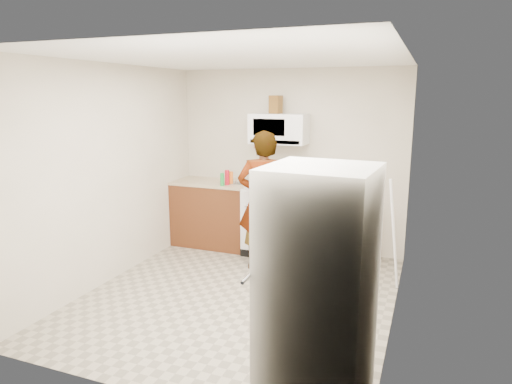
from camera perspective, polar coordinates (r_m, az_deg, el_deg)
The scene contains 20 objects.
floor at distance 5.11m, azimuth -2.05°, elevation -12.79°, with size 3.60×3.60×0.00m, color gray.
back_wall at distance 6.39m, azimuth 4.21°, elevation 3.94°, with size 3.20×0.02×2.50m, color beige.
right_wall at distance 4.36m, azimuth 17.42°, elevation -0.38°, with size 0.02×3.60×2.50m, color beige.
cabinet_left at distance 6.65m, azimuth -5.27°, elevation -2.79°, with size 1.12×0.62×0.90m, color #592E15.
counter_left at distance 6.55m, azimuth -5.35°, elevation 1.17°, with size 1.14×0.64×0.04m, color tan.
cabinet_right at distance 6.10m, azimuth 9.39°, elevation -4.26°, with size 0.80×0.62×0.90m, color #592E15.
counter_right at distance 5.99m, azimuth 9.55°, elevation 0.04°, with size 0.82×0.64×0.04m, color tan.
gas_range at distance 6.28m, azimuth 2.41°, elevation -3.30°, with size 0.76×0.65×1.13m.
microwave at distance 6.20m, azimuth 2.89°, elevation 7.90°, with size 0.76×0.38×0.40m, color white.
person at distance 5.61m, azimuth 0.92°, elevation -1.12°, with size 0.63×0.42×1.73m, color tan.
fridge at distance 3.20m, azimuth 7.76°, elevation -11.97°, with size 0.70×0.70×1.70m, color white.
kettle at distance 6.12m, azimuth 11.54°, elevation 1.17°, with size 0.14×0.14×0.16m, color white.
jug at distance 6.22m, azimuth 2.48°, elevation 10.87°, with size 0.14×0.14×0.24m, color brown.
saucepan at distance 6.36m, azimuth 1.18°, elevation 1.80°, with size 0.22×0.22×0.12m, color silver.
tray at distance 6.04m, azimuth 3.08°, elevation 0.64°, with size 0.25×0.16×0.05m, color white.
bottle_spray at distance 6.26m, azimuth -3.64°, elevation 1.82°, with size 0.06×0.06×0.21m, color red.
bottle_hot_sauce at distance 6.33m, azimuth -3.14°, elevation 1.80°, with size 0.06×0.06×0.17m, color orange.
bottle_green_cap at distance 6.21m, azimuth -4.25°, elevation 1.58°, with size 0.05×0.05×0.17m, color #198A31.
pot_lid at distance 6.37m, azimuth -2.42°, elevation 1.12°, with size 0.24×0.24×0.01m, color silver.
broom at distance 5.18m, azimuth 16.87°, elevation -5.25°, with size 0.03×0.03×1.30m, color silver.
Camera 1 is at (1.84, -4.26, 2.15)m, focal length 32.00 mm.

